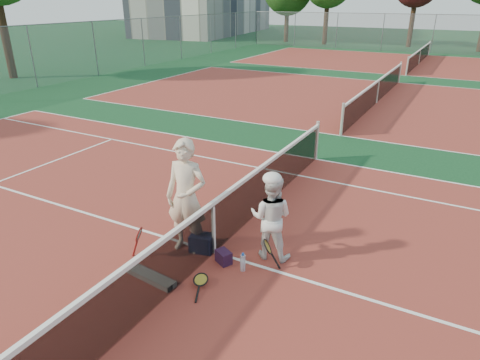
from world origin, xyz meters
name	(u,v)px	position (x,y,z in m)	size (l,w,h in m)	color
ground	(214,252)	(0.00, 0.00, 0.00)	(130.00, 130.00, 0.00)	#103B1D
court_main	(214,252)	(0.00, 0.00, 0.00)	(23.77, 10.97, 0.01)	maroon
court_far_a	(376,103)	(0.00, 13.50, 0.00)	(23.77, 10.97, 0.01)	maroon
court_far_b	(419,64)	(0.00, 27.00, 0.00)	(23.77, 10.97, 0.01)	maroon
net_main	(213,228)	(0.00, 0.00, 0.51)	(0.10, 10.98, 1.02)	black
net_far_a	(378,91)	(0.00, 13.50, 0.51)	(0.10, 10.98, 1.02)	black
net_far_b	(420,56)	(0.00, 27.00, 0.51)	(0.10, 10.98, 1.02)	black
fence_back	(433,34)	(0.00, 34.00, 1.50)	(32.00, 0.06, 3.00)	slate
player_a	(186,197)	(-0.47, -0.10, 1.04)	(0.76, 0.50, 2.08)	beige
player_b	(271,217)	(0.92, 0.39, 0.76)	(0.74, 0.58, 1.52)	silver
racket_red	(140,243)	(-1.07, -0.73, 0.29)	(0.22, 0.27, 0.58)	maroon
racket_black_held	(267,254)	(1.04, 0.01, 0.27)	(0.31, 0.27, 0.54)	black
racket_spare	(201,281)	(0.30, -0.89, 0.07)	(0.60, 0.27, 0.13)	black
sports_bag_navy	(202,243)	(-0.22, -0.06, 0.16)	(0.41, 0.28, 0.33)	black
sports_bag_purple	(224,257)	(0.31, -0.19, 0.11)	(0.28, 0.19, 0.23)	black
net_cover_canvas	(151,277)	(-0.48, -1.17, 0.05)	(0.93, 0.21, 0.10)	slate
water_bottle	(243,263)	(0.71, -0.24, 0.15)	(0.09, 0.09, 0.30)	#C9E7FF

